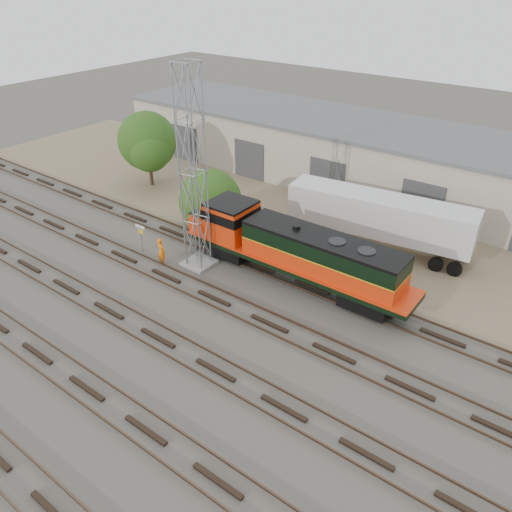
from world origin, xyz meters
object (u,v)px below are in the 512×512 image
Objects in this scene: signal_tower at (193,176)px; semi_trailer at (383,217)px; worker at (161,251)px; locomotive at (292,249)px.

semi_trailer is at bearing 46.57° from signal_tower.
semi_trailer is (10.57, 10.40, 1.48)m from worker.
signal_tower reaches higher than locomotive.
signal_tower is (-5.78, -2.11, 3.99)m from locomotive.
worker is at bearing -142.68° from semi_trailer.
semi_trailer reaches higher than worker.
signal_tower is 6.76× the size of worker.
semi_trailer is at bearing 68.14° from locomotive.
worker is (-7.79, -3.47, -1.22)m from locomotive.
signal_tower is at bearing -139.68° from worker.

